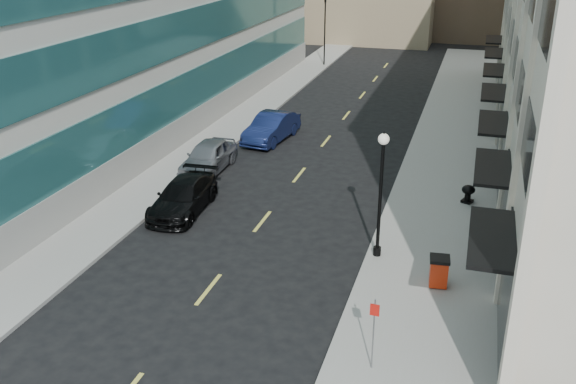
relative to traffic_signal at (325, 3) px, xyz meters
The scene contains 11 objects.
sidewalk_right 31.38m from the traffic_signal, 65.10° to the right, with size 5.00×80.00×0.15m, color gray.
sidewalk_left 28.58m from the traffic_signal, 92.05° to the right, with size 3.00×80.00×0.15m, color gray.
road_centerline 32.00m from the traffic_signal, 79.94° to the right, with size 0.15×68.20×0.01m.
traffic_signal is the anchor object (origin of this frame).
car_black_pickup 34.41m from the traffic_signal, 87.12° to the right, with size 2.03×5.01×1.45m, color black.
car_silver_sedan 29.21m from the traffic_signal, 88.61° to the right, with size 1.90×4.73×1.61m, color gray.
car_blue_sedan 23.49m from the traffic_signal, 84.26° to the right, with size 1.77×5.07×1.67m, color #121C46.
trash_bin 40.24m from the traffic_signal, 70.43° to the right, with size 0.76×0.82×1.14m.
lamppost 37.65m from the traffic_signal, 73.11° to the right, with size 0.42×0.42×5.09m.
sign_post 44.71m from the traffic_signal, 74.50° to the right, with size 0.27×0.07×2.32m.
urn_planter 33.14m from the traffic_signal, 64.51° to the right, with size 0.62×0.62×0.85m.
Camera 1 is at (8.47, -10.29, 12.07)m, focal length 40.00 mm.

